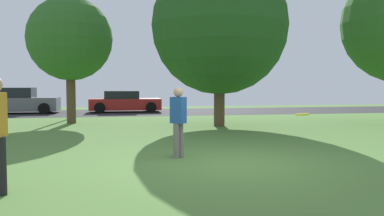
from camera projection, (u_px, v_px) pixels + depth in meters
ground_plane at (233, 164)px, 8.22m from camera, size 44.00×44.00×0.00m
road_strip at (158, 112)px, 23.93m from camera, size 44.00×6.40×0.01m
oak_tree_left at (220, 27)px, 15.67m from camera, size 5.46×5.46×6.74m
maple_tree_near at (70, 39)px, 16.73m from camera, size 3.59×3.59×5.44m
person_catcher at (178, 119)px, 8.88m from camera, size 0.38×0.38×1.60m
frisbee_disc at (303, 114)px, 7.32m from camera, size 0.32×0.32×0.04m
parked_car_grey at (18, 102)px, 22.73m from camera, size 4.41×2.07×1.50m
parked_car_red at (125, 102)px, 23.89m from camera, size 4.25×2.09×1.30m
street_lamp_post at (70, 73)px, 19.20m from camera, size 0.14×0.14×4.50m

